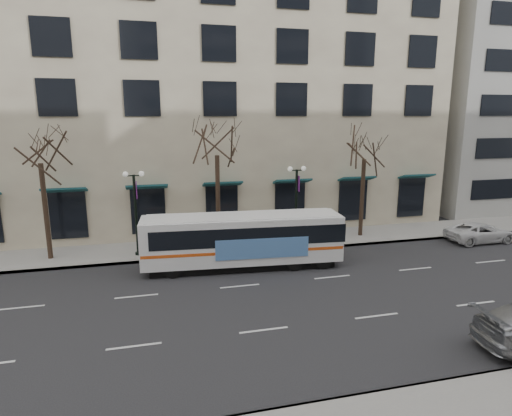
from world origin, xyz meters
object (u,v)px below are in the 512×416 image
object	(u,v)px
city_bus	(244,239)
white_pickup	(480,232)
tree_far_mid	(217,140)
tree_far_right	(365,145)
lamp_post_left	(136,209)
tree_far_left	(39,146)
lamp_post_right	(296,201)

from	to	relation	value
city_bus	white_pickup	xyz separation A→B (m)	(16.53, 0.90, -1.00)
tree_far_mid	tree_far_right	bearing A→B (deg)	-0.00
tree_far_mid	lamp_post_left	distance (m)	6.40
tree_far_left	tree_far_mid	size ratio (longest dim) A/B	0.98
tree_far_left	city_bus	bearing A→B (deg)	-19.42
tree_far_mid	city_bus	size ratio (longest dim) A/B	0.76
tree_far_mid	tree_far_right	size ratio (longest dim) A/B	1.06
tree_far_left	tree_far_right	size ratio (longest dim) A/B	1.03
tree_far_left	white_pickup	bearing A→B (deg)	-6.08
tree_far_left	lamp_post_right	distance (m)	15.48
tree_far_right	city_bus	xyz separation A→B (m)	(-9.18, -3.81, -4.78)
lamp_post_left	white_pickup	xyz separation A→B (m)	(22.34, -2.31, -2.30)
tree_far_mid	lamp_post_left	xyz separation A→B (m)	(-4.99, -0.60, -3.96)
white_pickup	city_bus	bearing A→B (deg)	93.16
tree_far_right	lamp_post_left	world-z (taller)	tree_far_right
tree_far_right	lamp_post_left	distance (m)	15.40
lamp_post_left	lamp_post_right	xyz separation A→B (m)	(10.00, 0.00, 0.00)
tree_far_right	white_pickup	distance (m)	9.79
lamp_post_left	white_pickup	size ratio (longest dim) A/B	1.13
lamp_post_left	city_bus	size ratio (longest dim) A/B	0.46
tree_far_mid	white_pickup	size ratio (longest dim) A/B	1.85
city_bus	lamp_post_right	bearing A→B (deg)	42.15
tree_far_right	city_bus	bearing A→B (deg)	-157.45
tree_far_left	lamp_post_right	bearing A→B (deg)	-2.29
tree_far_left	white_pickup	size ratio (longest dim) A/B	1.80
tree_far_mid	tree_far_right	xyz separation A→B (m)	(10.00, -0.00, -0.48)
tree_far_mid	lamp_post_right	xyz separation A→B (m)	(5.01, -0.60, -3.96)
lamp_post_right	tree_far_mid	bearing A→B (deg)	173.17
tree_far_mid	lamp_post_left	bearing A→B (deg)	-173.15
tree_far_mid	city_bus	bearing A→B (deg)	-77.89
lamp_post_right	tree_far_right	bearing A→B (deg)	6.85
tree_far_left	lamp_post_left	distance (m)	6.29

